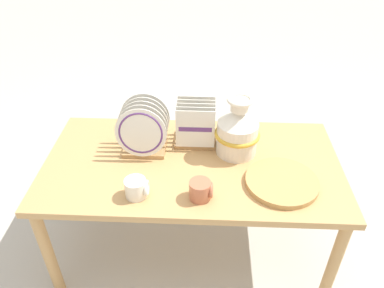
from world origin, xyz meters
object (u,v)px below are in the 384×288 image
mug_terracotta_glaze (201,190)px  mug_cream_glaze (137,188)px  dish_rack_square_plates (196,128)px  dish_rack_round_plates (143,131)px  wicker_charger_stack (282,182)px  ceramic_vase (238,130)px

mug_terracotta_glaze → mug_cream_glaze: same height
dish_rack_square_plates → mug_cream_glaze: 0.50m
dish_rack_round_plates → mug_terracotta_glaze: dish_rack_round_plates is taller
mug_cream_glaze → wicker_charger_stack: bearing=9.0°
dish_rack_square_plates → mug_terracotta_glaze: size_ratio=2.11×
dish_rack_square_plates → wicker_charger_stack: 0.53m
wicker_charger_stack → mug_terracotta_glaze: bearing=-164.4°
dish_rack_round_plates → mug_cream_glaze: size_ratio=2.64×
mug_terracotta_glaze → wicker_charger_stack: bearing=15.6°
wicker_charger_stack → mug_cream_glaze: (-0.66, -0.10, 0.03)m
ceramic_vase → mug_cream_glaze: (-0.46, -0.35, -0.09)m
ceramic_vase → dish_rack_round_plates: ceramic_vase is taller
mug_cream_glaze → ceramic_vase: bearing=37.2°
dish_rack_round_plates → mug_cream_glaze: (0.02, -0.34, -0.08)m
wicker_charger_stack → mug_cream_glaze: mug_cream_glaze is taller
dish_rack_square_plates → mug_cream_glaze: size_ratio=2.11×
ceramic_vase → dish_rack_round_plates: size_ratio=1.13×
dish_rack_round_plates → dish_rack_square_plates: dish_rack_round_plates is taller
dish_rack_round_plates → mug_terracotta_glaze: size_ratio=2.64×
wicker_charger_stack → mug_cream_glaze: bearing=-171.0°
ceramic_vase → mug_terracotta_glaze: 0.40m
mug_terracotta_glaze → mug_cream_glaze: bearing=180.0°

